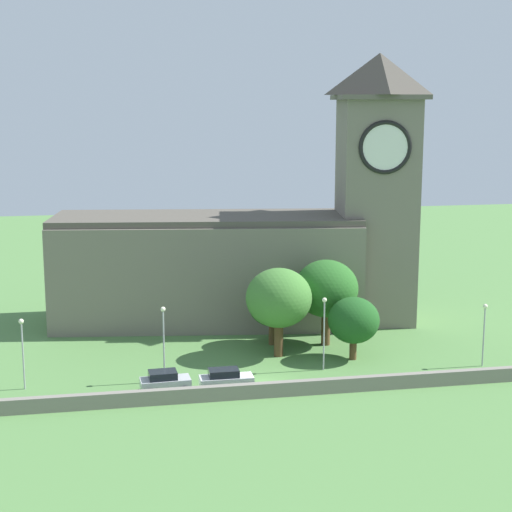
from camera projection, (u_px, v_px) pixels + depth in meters
The scene contains 13 objects.
ground_plane at pixel (236, 336), 85.21m from camera, with size 200.00×200.00×0.00m, color #517F42.
church at pixel (259, 244), 89.57m from camera, with size 41.27×15.87×29.52m.
quay_barrier at pixel (271, 390), 67.44m from camera, with size 56.81×0.70×1.25m, color gray.
car_silver at pixel (165, 381), 68.59m from camera, with size 4.32×2.40×1.83m.
car_white at pixel (226, 379), 69.19m from camera, with size 4.60×2.07×1.80m.
streetlamp_west_end at pixel (22, 342), 68.59m from camera, with size 0.44×0.44×6.25m.
streetlamp_west_mid at pixel (164, 332), 70.33m from camera, with size 0.44×0.44×6.83m.
streetlamp_central at pixel (324, 322), 73.52m from camera, with size 0.44×0.44×6.85m.
streetlamp_east_mid at pixel (484, 324), 74.72m from camera, with size 0.44×0.44×5.97m.
tree_by_tower at pixel (326, 289), 81.10m from camera, with size 6.45×6.45×8.77m.
tree_riverside_west at pixel (272, 305), 81.49m from camera, with size 4.74×4.74×6.25m.
tree_riverside_east at pixel (279, 298), 77.40m from camera, with size 6.38×6.38×8.69m.
tree_churchyard at pixel (354, 320), 76.77m from camera, with size 4.93×4.93×6.09m.
Camera 1 is at (-13.04, -66.14, 24.17)m, focal length 56.62 mm.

